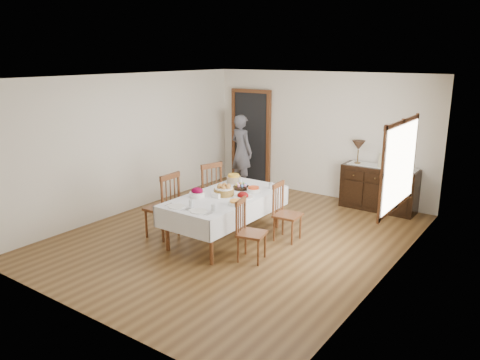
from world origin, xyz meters
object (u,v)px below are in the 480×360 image
Objects in this scene: dining_table at (226,201)px; person at (242,149)px; sideboard at (379,188)px; table_lamp at (358,146)px; chair_left_far at (207,192)px; chair_left_near at (164,205)px; chair_right_near at (249,230)px; chair_right_far at (285,211)px.

person reaches higher than dining_table.
dining_table is 3.13m from person.
sideboard is 3.09× the size of table_lamp.
sideboard is at bearing 152.31° from chair_left_far.
chair_left_near is 1.00× the size of chair_left_far.
person is (-3.11, -0.20, 0.45)m from sideboard.
dining_table is at bearing -110.23° from table_lamp.
dining_table is 1.01m from chair_left_near.
table_lamp is at bearing 179.18° from sideboard.
table_lamp is (2.64, 0.20, 0.33)m from person.
chair_left_near is 1.20× the size of chair_right_near.
chair_right_far is at bearing 107.93° from chair_left_far.
chair_left_far is at bearing -133.36° from sideboard.
sideboard is at bearing -0.82° from table_lamp.
sideboard is at bearing 62.23° from dining_table.
dining_table is at bearing 120.86° from chair_left_near.
chair_right_far is 3.25m from person.
table_lamp is (1.07, 2.90, 0.56)m from dining_table.
chair_left_far reaches higher than chair_left_near.
person is at bearing -168.69° from chair_left_near.
chair_right_near is at bearing 91.20° from chair_left_near.
table_lamp is at bearing 149.49° from chair_left_near.
chair_left_near reaches higher than dining_table.
sideboard is 0.91m from table_lamp.
sideboard is at bearing 143.83° from chair_left_near.
sideboard is (1.54, 2.89, -0.22)m from dining_table.
chair_left_far reaches higher than chair_right_near.
person is at bearing -144.33° from chair_left_far.
chair_left_near reaches higher than sideboard.
chair_right_far is at bearing -107.04° from sideboard.
chair_right_far is (1.66, 1.06, -0.08)m from chair_left_near.
chair_left_near reaches higher than chair_right_near.
person is 2.67m from table_lamp.
chair_right_far reaches higher than chair_right_near.
table_lamp is (0.26, 2.37, 0.73)m from chair_right_far.
table_lamp is (0.30, 3.36, 0.74)m from chair_right_near.
chair_left_near is 0.63× the size of person.
sideboard is (2.29, 2.43, -0.13)m from chair_left_far.
chair_left_near is 1.62m from chair_right_near.
chair_left_near is at bearing -124.88° from sideboard.
dining_table is 1.52× the size of sideboard.
dining_table is 4.69× the size of table_lamp.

